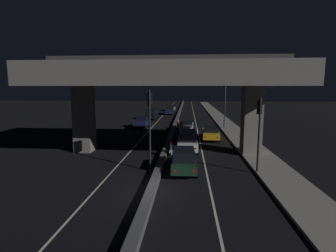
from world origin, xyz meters
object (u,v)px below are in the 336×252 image
(motorcycle_white_filtering_near, at_px, (171,151))
(car_dark_blue_lead_oncoming, at_px, (142,122))
(street_lamp, at_px, (223,98))
(car_dark_green_lead, at_px, (184,160))
(car_white_second, at_px, (187,140))
(car_black_second_oncoming, at_px, (152,114))
(traffic_light_left_of_median, at_px, (150,117))
(motorcycle_red_filtering_far, at_px, (178,125))
(pedestrian_on_sidewalk, at_px, (255,141))
(traffic_light_right_of_median, at_px, (259,122))
(car_white_fourth, at_px, (186,126))
(car_taxi_yellow_third, at_px, (211,133))
(car_silver_fourth_oncoming, at_px, (172,108))
(motorcycle_black_filtering_mid, at_px, (176,136))
(car_dark_blue_third_oncoming, at_px, (170,111))

(motorcycle_white_filtering_near, bearing_deg, car_dark_blue_lead_oncoming, 19.57)
(street_lamp, height_order, car_dark_green_lead, street_lamp)
(car_white_second, height_order, car_black_second_oncoming, car_black_second_oncoming)
(traffic_light_left_of_median, distance_m, motorcycle_red_filtering_far, 19.41)
(car_white_second, distance_m, motorcycle_white_filtering_near, 2.92)
(pedestrian_on_sidewalk, bearing_deg, traffic_light_right_of_median, -102.09)
(car_white_second, relative_size, car_white_fourth, 0.97)
(motorcycle_white_filtering_near, bearing_deg, street_lamp, -19.68)
(car_taxi_yellow_third, relative_size, car_white_fourth, 1.01)
(car_dark_green_lead, xyz_separation_m, motorcycle_red_filtering_far, (-1.16, 19.05, -0.26))
(car_silver_fourth_oncoming, height_order, motorcycle_red_filtering_far, car_silver_fourth_oncoming)
(traffic_light_right_of_median, distance_m, car_dark_blue_lead_oncoming, 23.42)
(car_taxi_yellow_third, relative_size, motorcycle_red_filtering_far, 2.68)
(car_dark_green_lead, xyz_separation_m, motorcycle_black_filtering_mid, (-1.05, 10.23, -0.24))
(traffic_light_left_of_median, height_order, car_taxi_yellow_third, traffic_light_left_of_median)
(motorcycle_white_filtering_near, bearing_deg, car_silver_fourth_oncoming, 4.59)
(car_dark_blue_lead_oncoming, distance_m, car_black_second_oncoming, 10.19)
(traffic_light_left_of_median, distance_m, car_white_second, 7.41)
(car_white_second, xyz_separation_m, car_silver_fourth_oncoming, (-4.00, 41.95, -0.23))
(motorcycle_white_filtering_near, xyz_separation_m, motorcycle_black_filtering_mid, (0.08, 6.53, 0.02))
(car_silver_fourth_oncoming, xyz_separation_m, motorcycle_red_filtering_far, (2.61, -29.15, -0.16))
(motorcycle_black_filtering_mid, height_order, pedestrian_on_sidewalk, pedestrian_on_sidewalk)
(traffic_light_left_of_median, relative_size, traffic_light_right_of_median, 1.09)
(car_taxi_yellow_third, xyz_separation_m, car_black_second_oncoming, (-9.40, 18.39, 0.24))
(street_lamp, height_order, motorcycle_red_filtering_far, street_lamp)
(car_white_second, height_order, car_white_fourth, car_white_second)
(car_dark_blue_third_oncoming, height_order, car_silver_fourth_oncoming, car_dark_blue_third_oncoming)
(car_black_second_oncoming, bearing_deg, traffic_light_left_of_median, 9.47)
(traffic_light_right_of_median, xyz_separation_m, car_white_fourth, (-5.02, 17.71, -2.91))
(car_taxi_yellow_third, height_order, car_dark_blue_third_oncoming, car_dark_blue_third_oncoming)
(car_dark_blue_lead_oncoming, relative_size, car_silver_fourth_oncoming, 0.99)
(traffic_light_left_of_median, bearing_deg, car_white_second, 67.37)
(traffic_light_right_of_median, bearing_deg, car_white_second, 127.92)
(traffic_light_left_of_median, distance_m, car_dark_blue_lead_oncoming, 20.77)
(car_black_second_oncoming, distance_m, motorcycle_red_filtering_far, 12.42)
(car_dark_blue_lead_oncoming, relative_size, motorcycle_white_filtering_near, 2.27)
(traffic_light_left_of_median, height_order, motorcycle_red_filtering_far, traffic_light_left_of_median)
(car_white_second, relative_size, car_dark_blue_third_oncoming, 1.04)
(car_dark_blue_lead_oncoming, bearing_deg, traffic_light_right_of_median, 30.82)
(traffic_light_right_of_median, relative_size, motorcycle_red_filtering_far, 2.97)
(car_dark_blue_lead_oncoming, height_order, motorcycle_black_filtering_mid, car_dark_blue_lead_oncoming)
(car_dark_green_lead, xyz_separation_m, car_silver_fourth_oncoming, (-3.77, 48.20, -0.09))
(traffic_light_right_of_median, relative_size, car_white_fourth, 1.12)
(car_dark_green_lead, xyz_separation_m, car_white_second, (0.23, 6.25, 0.14))
(car_dark_blue_lead_oncoming, relative_size, car_black_second_oncoming, 0.97)
(street_lamp, distance_m, car_white_fourth, 6.96)
(car_black_second_oncoming, height_order, car_dark_blue_third_oncoming, car_black_second_oncoming)
(traffic_light_left_of_median, bearing_deg, pedestrian_on_sidewalk, 34.04)
(car_taxi_yellow_third, xyz_separation_m, motorcycle_red_filtering_far, (-4.08, 7.18, -0.18))
(traffic_light_right_of_median, bearing_deg, car_taxi_yellow_third, 100.44)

